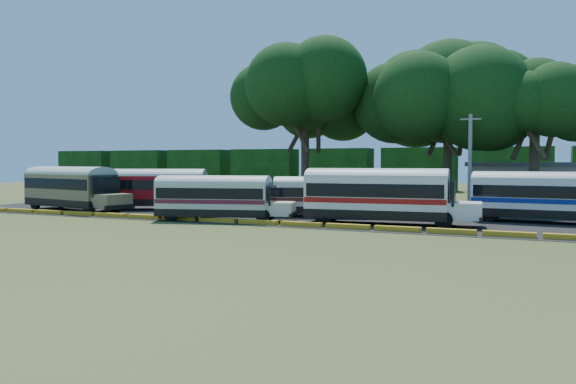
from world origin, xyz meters
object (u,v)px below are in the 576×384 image
at_px(bus_cream_west, 217,195).
at_px(bus_beige, 72,185).
at_px(bus_red, 158,186).
at_px(tree_west, 305,91).
at_px(bus_white_red, 380,193).

bearing_deg(bus_cream_west, bus_beige, 158.43).
xyz_separation_m(bus_red, tree_west, (8.38, 12.40, 8.98)).
relative_size(bus_red, bus_white_red, 0.95).
bearing_deg(bus_cream_west, tree_west, 78.53).
xyz_separation_m(bus_beige, bus_red, (5.73, 3.85, -0.12)).
bearing_deg(tree_west, bus_beige, -130.97).
height_order(bus_beige, bus_red, bus_beige).
distance_m(bus_beige, bus_cream_west, 15.08).
distance_m(bus_red, bus_cream_west, 10.90).
distance_m(bus_red, tree_west, 17.46).
bearing_deg(tree_west, bus_red, -124.04).
bearing_deg(bus_red, tree_west, 33.28).
xyz_separation_m(bus_red, bus_cream_west, (9.22, -5.81, -0.22)).
xyz_separation_m(bus_beige, bus_cream_west, (14.95, -1.96, -0.33)).
relative_size(bus_beige, bus_cream_west, 1.17).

